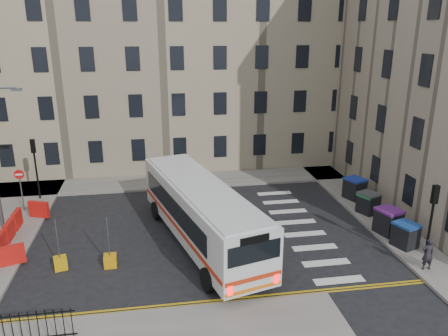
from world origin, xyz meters
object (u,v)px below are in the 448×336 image
object	(u,v)px
bus	(201,211)
wheelie_bin_c	(367,204)
wheelie_bin_a	(405,235)
wheelie_bin_e	(355,188)
pedestrian	(428,254)
bollard_chevron	(110,261)
wheelie_bin_d	(368,203)
wheelie_bin_b	(388,221)
bollard_yellow	(61,263)

from	to	relation	value
bus	wheelie_bin_c	xyz separation A→B (m)	(10.58, 2.04, -1.15)
wheelie_bin_a	wheelie_bin_e	xyz separation A→B (m)	(0.33, 6.76, 0.05)
pedestrian	bollard_chevron	bearing A→B (deg)	-10.42
wheelie_bin_d	wheelie_bin_e	bearing A→B (deg)	63.03
wheelie_bin_e	pedestrian	bearing A→B (deg)	-113.96
wheelie_bin_a	pedestrian	distance (m)	2.30
wheelie_bin_d	wheelie_bin_c	bearing A→B (deg)	175.28
wheelie_bin_a	wheelie_bin_b	bearing A→B (deg)	74.00
pedestrian	wheelie_bin_a	bearing A→B (deg)	-94.97
wheelie_bin_b	pedestrian	world-z (taller)	pedestrian
wheelie_bin_c	bus	bearing A→B (deg)	166.21
bus	wheelie_bin_a	distance (m)	10.84
bus	wheelie_bin_a	world-z (taller)	bus
bus	wheelie_bin_d	xyz separation A→B (m)	(10.66, 2.07, -1.09)
wheelie_bin_a	bollard_yellow	bearing A→B (deg)	157.57
pedestrian	bollard_yellow	size ratio (longest dim) A/B	2.71
bollard_yellow	bollard_chevron	distance (m)	2.37
wheelie_bin_a	bollard_chevron	size ratio (longest dim) A/B	2.44
wheelie_bin_c	wheelie_bin_d	world-z (taller)	wheelie_bin_d
wheelie_bin_a	bollard_chevron	bearing A→B (deg)	157.76
wheelie_bin_b	bus	bearing A→B (deg)	159.11
bus	bollard_yellow	world-z (taller)	bus
wheelie_bin_b	wheelie_bin_c	size ratio (longest dim) A/B	1.16
bollard_chevron	wheelie_bin_a	bearing A→B (deg)	-2.50
wheelie_bin_a	wheelie_bin_d	xyz separation A→B (m)	(0.13, 4.41, -0.00)
wheelie_bin_b	wheelie_bin_a	bearing A→B (deg)	-102.99
wheelie_bin_c	wheelie_bin_e	size ratio (longest dim) A/B	0.86
wheelie_bin_c	pedestrian	size ratio (longest dim) A/B	0.84
wheelie_bin_a	wheelie_bin_d	world-z (taller)	wheelie_bin_a
bus	wheelie_bin_c	size ratio (longest dim) A/B	9.03
wheelie_bin_b	wheelie_bin_e	size ratio (longest dim) A/B	1.00
bollard_yellow	wheelie_bin_d	bearing A→B (deg)	11.45
wheelie_bin_d	bollard_chevron	bearing A→B (deg)	171.63
bus	wheelie_bin_e	bearing A→B (deg)	7.15
wheelie_bin_e	wheelie_bin_c	bearing A→B (deg)	-117.16
pedestrian	bollard_yellow	bearing A→B (deg)	-9.45
wheelie_bin_d	wheelie_bin_e	xyz separation A→B (m)	(0.20, 2.36, 0.06)
wheelie_bin_b	bollard_yellow	world-z (taller)	wheelie_bin_b
pedestrian	bollard_chevron	size ratio (longest dim) A/B	2.71
wheelie_bin_c	pedestrian	world-z (taller)	pedestrian
bus	wheelie_bin_a	size ratio (longest dim) A/B	8.45
wheelie_bin_d	pedestrian	world-z (taller)	pedestrian
wheelie_bin_c	pedestrian	bearing A→B (deg)	-117.10
bollard_chevron	wheelie_bin_b	bearing A→B (deg)	3.49
wheelie_bin_e	wheelie_bin_b	bearing A→B (deg)	-115.24
wheelie_bin_b	wheelie_bin_c	distance (m)	2.81
wheelie_bin_a	wheelie_bin_b	xyz separation A→B (m)	(-0.10, 1.58, 0.07)
wheelie_bin_b	wheelie_bin_e	distance (m)	5.20
bus	bollard_chevron	bearing A→B (deg)	-175.21
wheelie_bin_e	wheelie_bin_a	bearing A→B (deg)	-113.24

